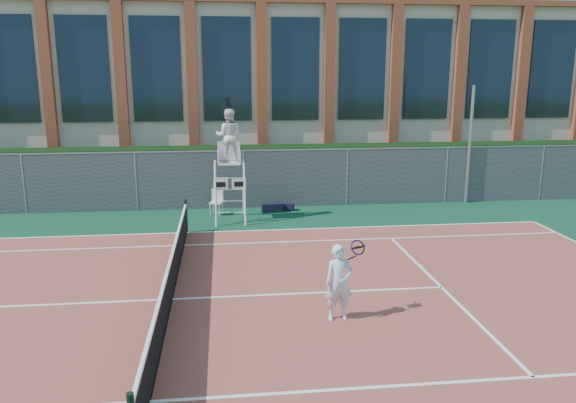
{
  "coord_description": "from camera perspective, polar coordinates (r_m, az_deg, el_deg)",
  "views": [
    {
      "loc": [
        1.27,
        -12.19,
        5.08
      ],
      "look_at": [
        3.02,
        3.0,
        1.55
      ],
      "focal_mm": 35.0,
      "sensor_mm": 36.0,
      "label": 1
    }
  ],
  "objects": [
    {
      "name": "building",
      "position": [
        30.18,
        -9.16,
        11.05
      ],
      "size": [
        45.0,
        10.6,
        8.22
      ],
      "color": "#BDB29D",
      "rests_on": "ground"
    },
    {
      "name": "sports_bag_near",
      "position": [
        20.82,
        -1.62,
        -0.64
      ],
      "size": [
        0.81,
        0.39,
        0.33
      ],
      "primitive_type": "cube",
      "rotation": [
        0.0,
        0.0,
        0.1
      ],
      "color": "black",
      "rests_on": "apron"
    },
    {
      "name": "ground",
      "position": [
        13.27,
        -11.73,
        -9.82
      ],
      "size": [
        120.0,
        120.0,
        0.0
      ],
      "primitive_type": "plane",
      "color": "#233814"
    },
    {
      "name": "tennis_player",
      "position": [
        11.77,
        5.22,
        -8.17
      ],
      "size": [
        0.92,
        0.64,
        1.64
      ],
      "color": "silver",
      "rests_on": "tennis_court"
    },
    {
      "name": "apron",
      "position": [
        14.19,
        -11.38,
        -8.24
      ],
      "size": [
        36.0,
        20.0,
        0.01
      ],
      "primitive_type": "cube",
      "color": "#0B341E",
      "rests_on": "ground"
    },
    {
      "name": "tennis_net",
      "position": [
        13.07,
        -11.83,
        -7.65
      ],
      "size": [
        0.1,
        11.3,
        1.1
      ],
      "color": "black",
      "rests_on": "ground"
    },
    {
      "name": "fence",
      "position": [
        21.4,
        -9.87,
        2.08
      ],
      "size": [
        40.0,
        0.06,
        2.2
      ],
      "primitive_type": null,
      "color": "#595E60",
      "rests_on": "ground"
    },
    {
      "name": "sports_bag_far",
      "position": [
        21.14,
        -0.29,
        -0.53
      ],
      "size": [
        0.7,
        0.47,
        0.26
      ],
      "primitive_type": "cube",
      "rotation": [
        0.0,
        0.0,
        -0.32
      ],
      "color": "black",
      "rests_on": "apron"
    },
    {
      "name": "steel_pole",
      "position": [
        23.14,
        17.96,
        5.46
      ],
      "size": [
        0.12,
        0.12,
        4.6
      ],
      "primitive_type": "cylinder",
      "color": "#9EA0A5",
      "rests_on": "ground"
    },
    {
      "name": "tennis_court",
      "position": [
        13.26,
        -11.73,
        -9.74
      ],
      "size": [
        23.77,
        10.97,
        0.02
      ],
      "primitive_type": "cube",
      "color": "brown",
      "rests_on": "apron"
    },
    {
      "name": "plastic_chair",
      "position": [
        20.62,
        -7.25,
        0.19
      ],
      "size": [
        0.54,
        0.54,
        0.92
      ],
      "color": "silver",
      "rests_on": "apron"
    },
    {
      "name": "umpire_chair",
      "position": [
        19.37,
        -6.05,
        6.36
      ],
      "size": [
        1.1,
        1.69,
        3.92
      ],
      "color": "white",
      "rests_on": "ground"
    },
    {
      "name": "hedge",
      "position": [
        22.58,
        -9.71,
        2.65
      ],
      "size": [
        40.0,
        1.4,
        2.2
      ],
      "primitive_type": "cube",
      "color": "black",
      "rests_on": "ground"
    }
  ]
}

